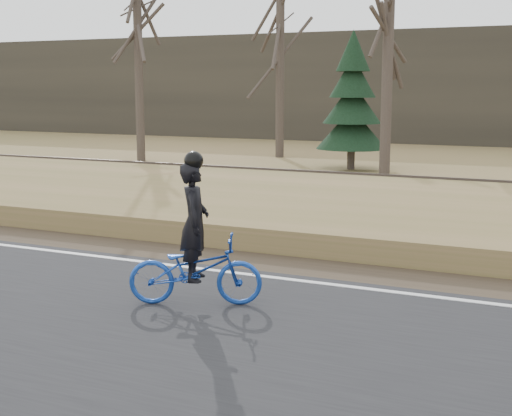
% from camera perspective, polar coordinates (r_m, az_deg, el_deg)
% --- Properties ---
extents(ground, '(120.00, 120.00, 0.00)m').
position_cam_1_polar(ground, '(10.35, 16.68, -7.80)').
color(ground, olive).
rests_on(ground, ground).
extents(road, '(120.00, 6.00, 0.06)m').
position_cam_1_polar(road, '(8.01, 14.08, -12.69)').
color(road, black).
rests_on(road, ground).
extents(edge_line, '(120.00, 0.12, 0.01)m').
position_cam_1_polar(edge_line, '(10.52, 16.85, -7.15)').
color(edge_line, silver).
rests_on(edge_line, road).
extents(shoulder, '(120.00, 1.60, 0.04)m').
position_cam_1_polar(shoulder, '(11.49, 17.54, -6.00)').
color(shoulder, '#473A2B').
rests_on(shoulder, ground).
extents(embankment, '(120.00, 5.00, 0.44)m').
position_cam_1_polar(embankment, '(14.35, 19.10, -2.17)').
color(embankment, olive).
rests_on(embankment, ground).
extents(cyclist, '(1.94, 1.31, 2.13)m').
position_cam_1_polar(cyclist, '(9.83, -4.89, -3.94)').
color(cyclist, '#163D9B').
rests_on(cyclist, road).
extents(bare_tree_far_left, '(0.36, 0.36, 8.48)m').
position_cam_1_polar(bare_tree_far_left, '(29.81, -9.39, 11.89)').
color(bare_tree_far_left, '#4B4037').
rests_on(bare_tree_far_left, ground).
extents(bare_tree_left, '(0.36, 0.36, 8.91)m').
position_cam_1_polar(bare_tree_left, '(30.91, 1.94, 12.33)').
color(bare_tree_left, '#4B4037').
rests_on(bare_tree_left, ground).
extents(bare_tree_near_left, '(0.36, 0.36, 7.03)m').
position_cam_1_polar(bare_tree_near_left, '(24.21, 10.46, 10.68)').
color(bare_tree_near_left, '#4B4037').
rests_on(bare_tree_near_left, ground).
extents(conifer, '(2.60, 2.60, 5.07)m').
position_cam_1_polar(conifer, '(26.54, 7.70, 8.24)').
color(conifer, '#4B4037').
rests_on(conifer, ground).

